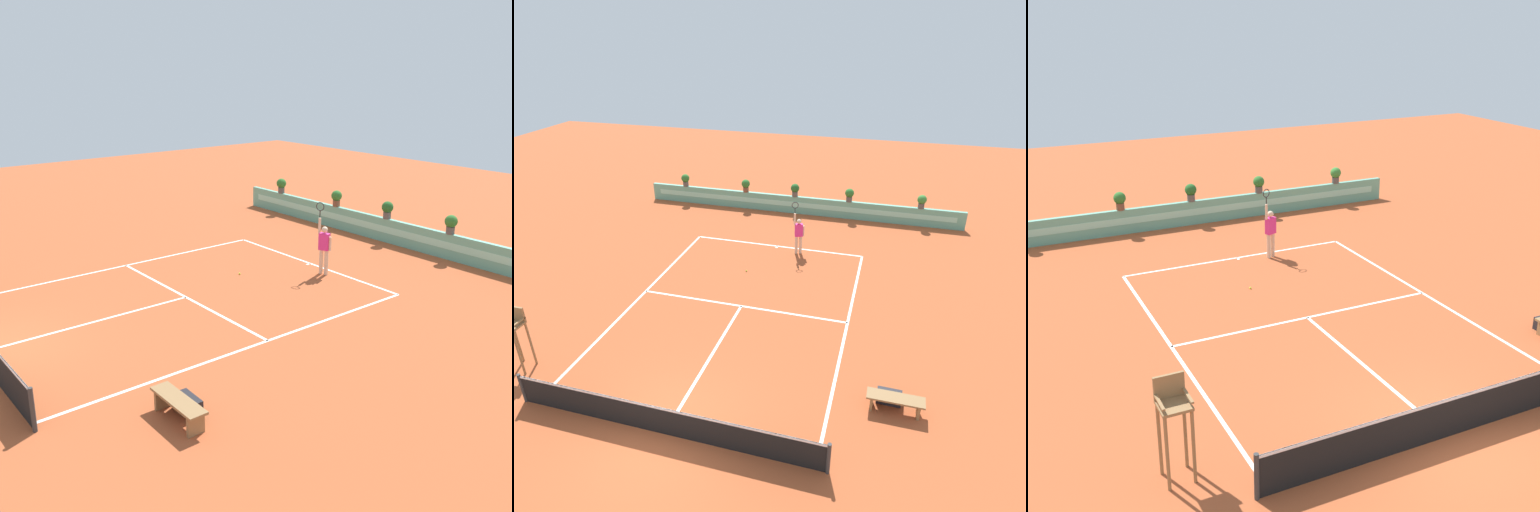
{
  "view_description": "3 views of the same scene",
  "coord_description": "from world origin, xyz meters",
  "views": [
    {
      "loc": [
        15.55,
        -3.16,
        7.13
      ],
      "look_at": [
        0.46,
        8.92,
        1.0
      ],
      "focal_mm": 42.6,
      "sensor_mm": 36.0,
      "label": 1
    },
    {
      "loc": [
        5.09,
        -7.64,
        9.87
      ],
      "look_at": [
        0.46,
        8.92,
        1.0
      ],
      "focal_mm": 32.19,
      "sensor_mm": 36.0,
      "label": 2
    },
    {
      "loc": [
        -8.32,
        -9.23,
        8.55
      ],
      "look_at": [
        0.46,
        8.92,
        1.0
      ],
      "focal_mm": 47.03,
      "sensor_mm": 36.0,
      "label": 3
    }
  ],
  "objects": [
    {
      "name": "net",
      "position": [
        0.0,
        0.0,
        0.51
      ],
      "size": [
        8.92,
        0.1,
        1.0
      ],
      "color": "#333333",
      "rests_on": "ground"
    },
    {
      "name": "potted_plant_centre",
      "position": [
        -0.18,
        16.39,
        1.41
      ],
      "size": [
        0.48,
        0.48,
        0.72
      ],
      "color": "#514C47",
      "rests_on": "back_wall_barrier"
    },
    {
      "name": "back_wall_barrier",
      "position": [
        0.0,
        16.39,
        0.5
      ],
      "size": [
        18.0,
        0.21,
        1.0
      ],
      "color": "#60A88E",
      "rests_on": "ground"
    },
    {
      "name": "potted_plant_left",
      "position": [
        -3.09,
        16.39,
        1.41
      ],
      "size": [
        0.48,
        0.48,
        0.72
      ],
      "color": "brown",
      "rests_on": "back_wall_barrier"
    },
    {
      "name": "tennis_ball_near_baseline",
      "position": [
        -0.67,
        9.07,
        0.03
      ],
      "size": [
        0.07,
        0.07,
        0.07
      ],
      "primitive_type": "sphere",
      "color": "#CCE033",
      "rests_on": "ground"
    },
    {
      "name": "ground_plane",
      "position": [
        0.0,
        6.0,
        0.0
      ],
      "size": [
        60.0,
        60.0,
        0.0
      ],
      "primitive_type": "plane",
      "color": "#A84C28"
    },
    {
      "name": "tennis_player",
      "position": [
        1.13,
        11.43,
        1.05
      ],
      "size": [
        0.59,
        0.33,
        2.58
      ],
      "color": "beige",
      "rests_on": "ground"
    },
    {
      "name": "potted_plant_right",
      "position": [
        2.87,
        16.39,
        1.41
      ],
      "size": [
        0.48,
        0.48,
        0.72
      ],
      "color": "#514C47",
      "rests_on": "back_wall_barrier"
    },
    {
      "name": "umpire_chair",
      "position": [
        -5.53,
        1.26,
        1.34
      ],
      "size": [
        0.6,
        0.6,
        2.14
      ],
      "color": "olive",
      "rests_on": "ground"
    },
    {
      "name": "potted_plant_far_right",
      "position": [
        6.66,
        16.39,
        1.41
      ],
      "size": [
        0.48,
        0.48,
        0.72
      ],
      "color": "#514C47",
      "rests_on": "back_wall_barrier"
    },
    {
      "name": "court_lines",
      "position": [
        0.0,
        6.72,
        0.0
      ],
      "size": [
        8.32,
        11.94,
        0.01
      ],
      "color": "white",
      "rests_on": "ground"
    }
  ]
}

